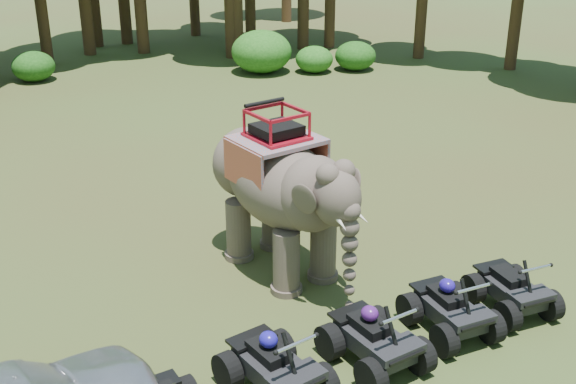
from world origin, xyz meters
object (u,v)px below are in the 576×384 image
atv_2 (375,332)px  atv_3 (451,302)px  atv_1 (274,359)px  atv_4 (513,282)px  elephant (279,191)px

atv_2 → atv_3: 1.82m
atv_1 → atv_3: atv_1 is taller
atv_2 → atv_4: (3.39, 0.10, -0.05)m
elephant → atv_1: 4.42m
atv_2 → atv_4: bearing=-1.5°
elephant → atv_3: elephant is taller
atv_1 → atv_3: bearing=-7.6°
atv_1 → atv_4: (5.28, -0.07, -0.05)m
elephant → atv_4: elephant is taller
elephant → atv_3: 4.23m
atv_2 → atv_1: bearing=171.9°
atv_3 → atv_4: atv_3 is taller
elephant → atv_4: size_ratio=2.57×
elephant → atv_1: elephant is taller
atv_3 → atv_2: bearing=-171.4°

